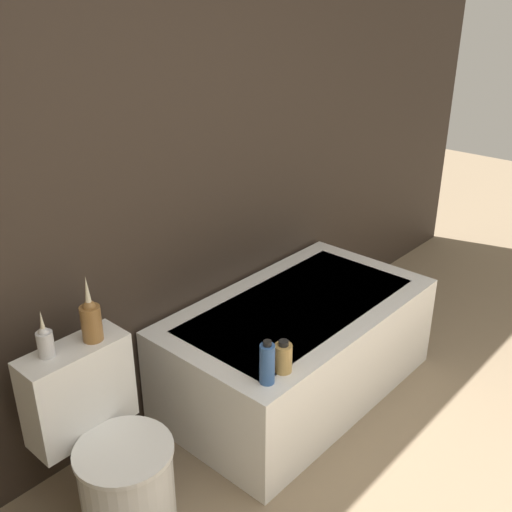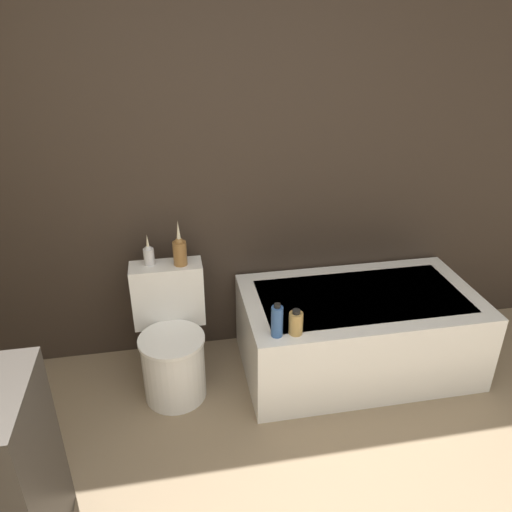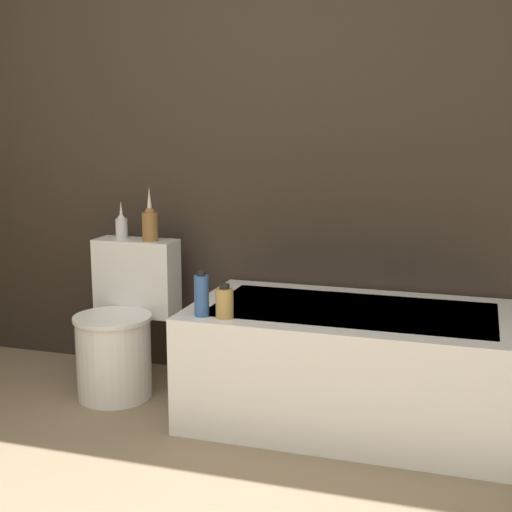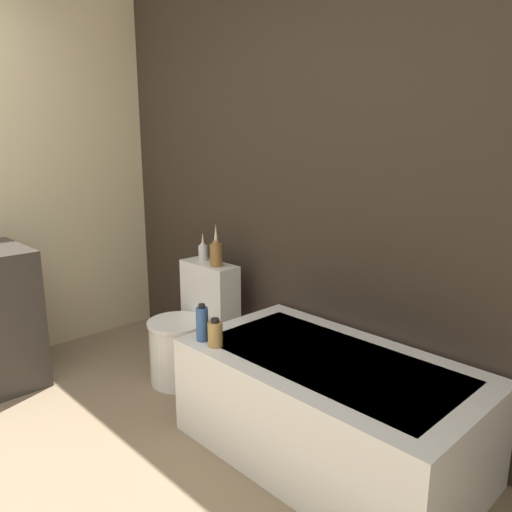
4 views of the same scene
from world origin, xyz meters
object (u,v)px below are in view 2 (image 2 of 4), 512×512
Objects in this scene: bathtub at (358,331)px; vase_gold at (149,254)px; vase_silver at (180,250)px; shampoo_bottle_tall at (277,321)px; shampoo_bottle_short at (296,323)px; toilet at (172,341)px.

bathtub is 7.50× the size of vase_gold.
vase_silver is 1.39× the size of shampoo_bottle_tall.
vase_gold is 1.30× the size of shampoo_bottle_short.
bathtub is 1.21m from vase_silver.
toilet reaches higher than bathtub.
vase_gold is at bearing 170.05° from bathtub.
vase_silver is at bearing 139.84° from shampoo_bottle_short.
vase_silver is at bearing -10.59° from vase_gold.
vase_silver is (0.18, -0.03, 0.03)m from vase_gold.
toilet is 0.54m from vase_silver.
shampoo_bottle_short is at bearing -148.61° from bathtub.
vase_silver is at bearing 170.16° from bathtub.
bathtub is at bearing 31.39° from shampoo_bottle_short.
toilet reaches higher than shampoo_bottle_short.
shampoo_bottle_short is at bearing -40.16° from vase_silver.
shampoo_bottle_tall is (-0.59, -0.30, 0.34)m from bathtub.
shampoo_bottle_tall is at bearing -38.67° from vase_gold.
vase_gold is (-1.23, 0.22, 0.54)m from bathtub.
shampoo_bottle_tall is at bearing -179.30° from shampoo_bottle_short.
vase_silver is 0.78m from shampoo_bottle_short.
vase_gold is at bearing 145.45° from shampoo_bottle_short.
vase_gold is 0.70× the size of vase_silver.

